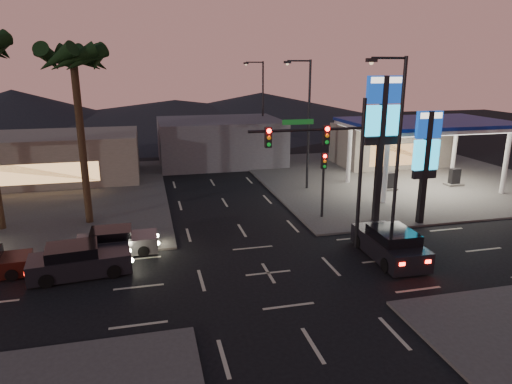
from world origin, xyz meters
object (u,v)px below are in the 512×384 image
object	(u,v)px
pylon_sign_tall	(382,121)
car_lane_a_front	(79,261)
pylon_sign_short	(426,151)
traffic_signal_mast	(330,154)
suv_station	(390,244)
gas_station	(427,126)
car_lane_b_front	(116,242)

from	to	relation	value
pylon_sign_tall	car_lane_a_front	distance (m)	18.46
pylon_sign_short	traffic_signal_mast	xyz separation A→B (m)	(-7.24, -2.51, 0.57)
pylon_sign_tall	suv_station	world-z (taller)	pylon_sign_tall
gas_station	suv_station	bearing A→B (deg)	-128.91
gas_station	pylon_sign_tall	world-z (taller)	pylon_sign_tall
pylon_sign_tall	car_lane_b_front	bearing A→B (deg)	-175.31
traffic_signal_mast	car_lane_a_front	world-z (taller)	traffic_signal_mast
car_lane_b_front	suv_station	distance (m)	14.19
car_lane_a_front	car_lane_b_front	bearing A→B (deg)	55.14
gas_station	pylon_sign_tall	size ratio (longest dim) A/B	1.36
pylon_sign_short	suv_station	world-z (taller)	pylon_sign_short
car_lane_b_front	pylon_sign_tall	bearing A→B (deg)	4.69
pylon_sign_short	car_lane_b_front	distance (m)	18.57
gas_station	pylon_sign_short	size ratio (longest dim) A/B	1.74
car_lane_a_front	pylon_sign_short	bearing A→B (deg)	7.36
gas_station	traffic_signal_mast	size ratio (longest dim) A/B	1.53
pylon_sign_tall	traffic_signal_mast	distance (m)	6.02
pylon_sign_tall	gas_station	bearing A→B (deg)	40.91
suv_station	pylon_sign_short	bearing A→B (deg)	43.49
traffic_signal_mast	pylon_sign_tall	bearing A→B (deg)	36.52
pylon_sign_tall	car_lane_b_front	distance (m)	16.70
traffic_signal_mast	car_lane_a_front	xyz separation A→B (m)	(-12.46, -0.03, -4.52)
suv_station	pylon_sign_tall	bearing A→B (deg)	69.20
traffic_signal_mast	pylon_sign_short	bearing A→B (deg)	19.13
car_lane_a_front	car_lane_b_front	xyz separation A→B (m)	(1.58, 2.26, -0.07)
car_lane_a_front	traffic_signal_mast	bearing A→B (deg)	0.16
gas_station	traffic_signal_mast	world-z (taller)	traffic_signal_mast
car_lane_b_front	pylon_sign_short	bearing A→B (deg)	0.89
gas_station	car_lane_a_front	size ratio (longest dim) A/B	2.54
gas_station	car_lane_b_front	xyz separation A→B (m)	(-23.12, -7.78, -4.44)
car_lane_a_front	car_lane_b_front	size ratio (longest dim) A/B	1.14
pylon_sign_tall	traffic_signal_mast	bearing A→B (deg)	-143.48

